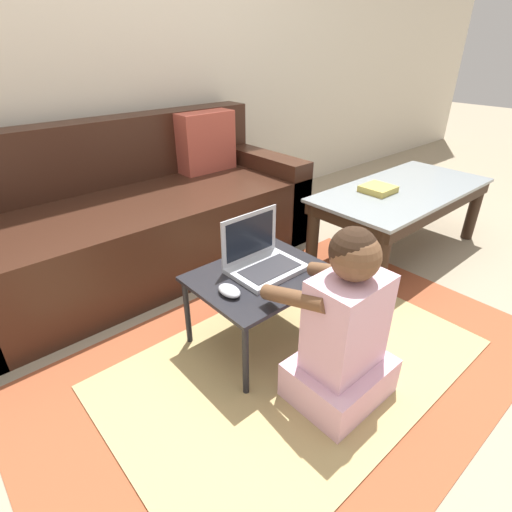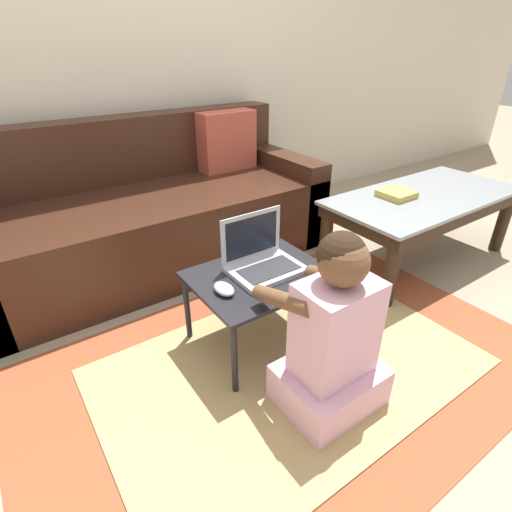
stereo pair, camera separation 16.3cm
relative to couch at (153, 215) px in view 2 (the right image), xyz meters
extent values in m
plane|color=gray|center=(0.10, -1.12, -0.28)|extent=(16.00, 16.00, 0.00)
cube|color=beige|center=(0.10, 0.44, 0.97)|extent=(9.00, 0.06, 2.50)
cube|color=#9E4C2D|center=(0.07, -1.18, -0.28)|extent=(2.04, 1.33, 0.01)
cube|color=tan|center=(0.07, -1.18, -0.27)|extent=(1.47, 0.96, 0.00)
cube|color=#381E14|center=(-0.01, -0.04, -0.07)|extent=(1.94, 0.81, 0.43)
cube|color=#381E14|center=(-0.01, 0.27, 0.33)|extent=(1.94, 0.18, 0.36)
cube|color=#381E14|center=(0.88, -0.04, -0.02)|extent=(0.16, 0.81, 0.53)
cube|color=#B24C3D|center=(0.58, 0.11, 0.33)|extent=(0.36, 0.14, 0.36)
cube|color=gray|center=(1.27, -0.89, 0.12)|extent=(1.17, 0.55, 0.02)
cube|color=black|center=(1.27, -0.89, 0.08)|extent=(1.12, 0.53, 0.07)
cylinder|color=black|center=(0.74, -1.11, -0.09)|extent=(0.07, 0.07, 0.39)
cylinder|color=black|center=(1.79, -1.11, -0.09)|extent=(0.07, 0.07, 0.39)
cylinder|color=black|center=(0.74, -0.67, -0.09)|extent=(0.07, 0.07, 0.39)
cylinder|color=black|center=(1.79, -0.67, -0.09)|extent=(0.07, 0.07, 0.39)
cube|color=black|center=(0.07, -0.97, 0.05)|extent=(0.55, 0.43, 0.02)
cylinder|color=black|center=(-0.18, -1.16, -0.12)|extent=(0.02, 0.02, 0.32)
cylinder|color=black|center=(0.32, -1.16, -0.12)|extent=(0.02, 0.02, 0.32)
cylinder|color=black|center=(-0.18, -0.78, -0.12)|extent=(0.02, 0.02, 0.32)
cylinder|color=black|center=(0.32, -0.78, -0.12)|extent=(0.02, 0.02, 0.32)
cube|color=#B7BCC6|center=(0.10, -0.97, 0.07)|extent=(0.29, 0.22, 0.02)
cube|color=#28282D|center=(0.10, -0.99, 0.08)|extent=(0.24, 0.13, 0.00)
cube|color=#B7BCC6|center=(0.10, -0.86, 0.18)|extent=(0.29, 0.01, 0.21)
cube|color=black|center=(0.10, -0.87, 0.18)|extent=(0.25, 0.00, 0.17)
ellipsoid|color=#B2B7C1|center=(-0.12, -1.00, 0.07)|extent=(0.07, 0.10, 0.03)
cube|color=#E5B2CC|center=(0.08, -1.39, -0.20)|extent=(0.35, 0.28, 0.16)
cube|color=#E5B2CC|center=(0.08, -1.39, 0.06)|extent=(0.26, 0.18, 0.35)
sphere|color=brown|center=(0.08, -1.39, 0.31)|extent=(0.16, 0.16, 0.16)
sphere|color=black|center=(0.08, -1.38, 0.33)|extent=(0.15, 0.15, 0.15)
cylinder|color=brown|center=(-0.05, -1.26, 0.14)|extent=(0.06, 0.29, 0.14)
cylinder|color=brown|center=(0.20, -1.26, 0.14)|extent=(0.06, 0.29, 0.14)
cube|color=tan|center=(1.09, -0.82, 0.15)|extent=(0.17, 0.17, 0.04)
camera|label=1|loc=(-0.86, -1.99, 0.90)|focal=28.00mm
camera|label=2|loc=(-0.73, -2.09, 0.90)|focal=28.00mm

